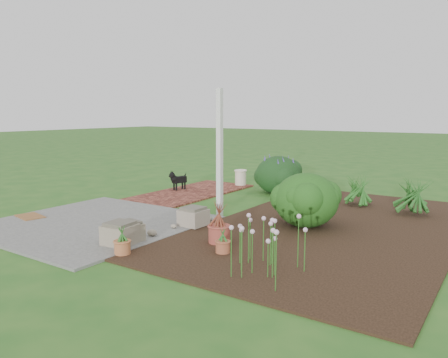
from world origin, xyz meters
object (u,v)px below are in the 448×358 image
Objects in this scene: cream_ceramic_urn at (241,178)px; evergreen_shrub at (306,199)px; black_dog at (178,179)px; stone_trough_near at (120,234)px.

evergreen_shrub reaches higher than cream_ceramic_urn.
evergreen_shrub is at bearing -3.17° from black_dog.
cream_ceramic_urn is at bearing 137.11° from evergreen_shrub.
black_dog is at bearing 119.26° from stone_trough_near.
stone_trough_near is at bearing -44.89° from black_dog.
stone_trough_near is 3.30m from evergreen_shrub.
evergreen_shrub is at bearing 54.72° from stone_trough_near.
black_dog is 1.32× the size of cream_ceramic_urn.
stone_trough_near is 5.88m from cream_ceramic_urn.
stone_trough_near is 1.09× the size of cream_ceramic_urn.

